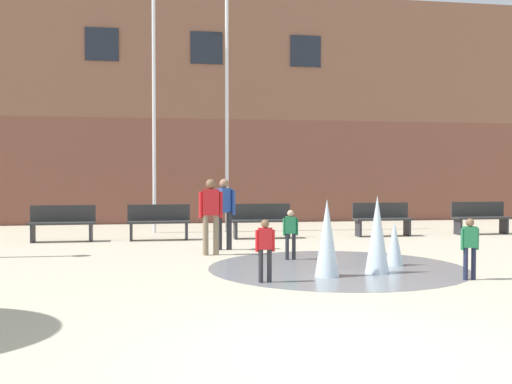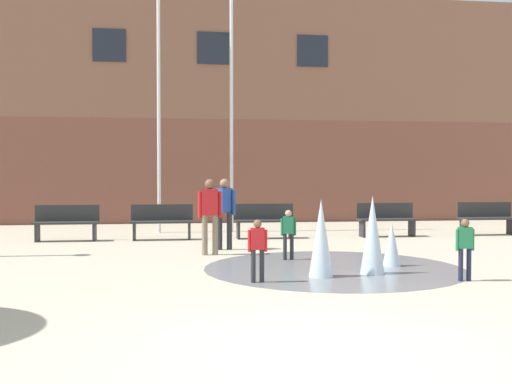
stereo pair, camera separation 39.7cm
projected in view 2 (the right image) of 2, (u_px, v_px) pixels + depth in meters
The scene contains 15 objects.
ground_plane at pixel (315, 351), 5.70m from camera, with size 100.00×100.00×0.00m, color #BCB299.
library_building at pixel (209, 116), 23.65m from camera, with size 36.00×6.05×8.03m.
splash_fountain at pixel (350, 246), 10.30m from camera, with size 4.66×4.66×1.33m.
park_bench_left_of_flagpoles at pixel (67, 222), 15.16m from camera, with size 1.60×0.44×0.91m.
park_bench_center at pixel (162, 221), 15.46m from camera, with size 1.60×0.44×0.91m.
park_bench_under_right_flagpole at pixel (264, 220), 15.80m from camera, with size 1.60×0.44×0.91m.
park_bench_near_trashcan at pixel (386, 219), 16.27m from camera, with size 1.60×0.44×0.91m.
park_bench_far_right at pixel (486, 218), 16.71m from camera, with size 1.60×0.44×0.91m.
child_with_pink_shirt at pixel (258, 246), 9.31m from camera, with size 0.31×0.13×0.99m.
adult_watching at pixel (224, 208), 13.38m from camera, with size 0.50×0.38×1.59m.
adult_near_bench at pixel (210, 210), 12.51m from camera, with size 0.50×0.22×1.59m.
child_running at pixel (465, 245), 9.44m from camera, with size 0.31×0.17×0.99m.
child_in_fountain at pixel (288, 231), 11.78m from camera, with size 0.31×0.17×0.99m.
flagpole_left at pixel (160, 86), 17.26m from camera, with size 0.80×0.10×7.99m.
flagpole_right at pixel (232, 87), 17.54m from camera, with size 0.80×0.10×8.02m.
Camera 2 is at (-1.31, -5.53, 1.69)m, focal length 42.00 mm.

